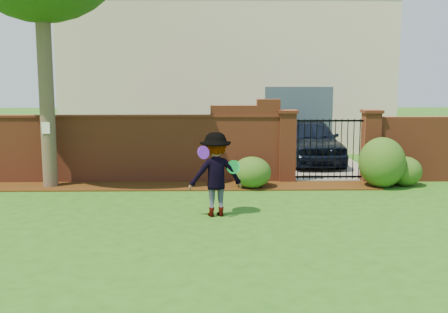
{
  "coord_description": "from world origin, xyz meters",
  "views": [
    {
      "loc": [
        0.46,
        -9.74,
        2.69
      ],
      "look_at": [
        0.7,
        1.4,
        1.05
      ],
      "focal_mm": 42.63,
      "sensor_mm": 36.0,
      "label": 1
    }
  ],
  "objects_px": {
    "frisbee_purple": "(203,153)",
    "frisbee_green": "(233,167)",
    "car": "(310,141)",
    "man": "(216,175)"
  },
  "relations": [
    {
      "from": "frisbee_purple",
      "to": "frisbee_green",
      "type": "height_order",
      "value": "frisbee_purple"
    },
    {
      "from": "frisbee_purple",
      "to": "frisbee_green",
      "type": "xyz_separation_m",
      "value": [
        0.58,
        0.39,
        -0.34
      ]
    },
    {
      "from": "man",
      "to": "frisbee_green",
      "type": "bearing_deg",
      "value": 166.69
    },
    {
      "from": "car",
      "to": "frisbee_green",
      "type": "xyz_separation_m",
      "value": [
        -2.69,
        -6.43,
        0.26
      ]
    },
    {
      "from": "man",
      "to": "frisbee_green",
      "type": "relative_size",
      "value": 6.08
    },
    {
      "from": "car",
      "to": "man",
      "type": "distance_m",
      "value": 7.1
    },
    {
      "from": "frisbee_green",
      "to": "frisbee_purple",
      "type": "bearing_deg",
      "value": -146.19
    },
    {
      "from": "car",
      "to": "man",
      "type": "height_order",
      "value": "man"
    },
    {
      "from": "car",
      "to": "frisbee_green",
      "type": "bearing_deg",
      "value": -115.53
    },
    {
      "from": "man",
      "to": "frisbee_purple",
      "type": "bearing_deg",
      "value": 49.1
    }
  ]
}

